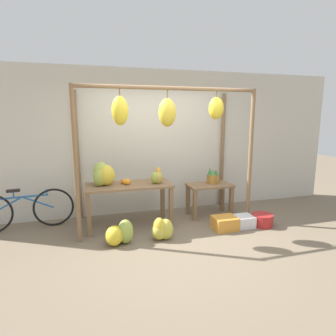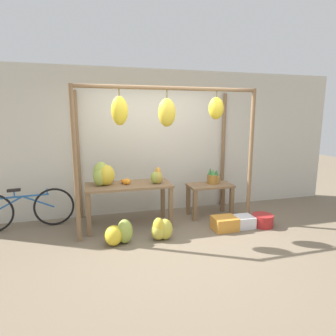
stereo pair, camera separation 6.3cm
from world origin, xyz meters
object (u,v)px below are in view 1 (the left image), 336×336
banana_pile_on_table (103,175)px  banana_pile_ground_left (119,234)px  blue_bucket (262,220)px  orange_pile (126,182)px  parked_bicycle (23,210)px  banana_pile_ground_right (162,230)px  papaya_pile (157,177)px  pineapple_cluster (213,177)px  fruit_crate_white (225,223)px  fruit_crate_purple (243,221)px

banana_pile_on_table → banana_pile_ground_left: 1.08m
banana_pile_on_table → blue_bucket: 2.89m
orange_pile → parked_bicycle: orange_pile is taller
banana_pile_ground_left → banana_pile_ground_right: bearing=-1.1°
banana_pile_ground_left → papaya_pile: (0.75, 0.62, 0.70)m
banana_pile_ground_right → blue_bucket: 1.86m
orange_pile → pineapple_cluster: size_ratio=0.64×
banana_pile_ground_right → papaya_pile: papaya_pile is taller
blue_bucket → papaya_pile: bearing=161.9°
banana_pile_on_table → papaya_pile: bearing=-7.4°
banana_pile_on_table → papaya_pile: banana_pile_on_table is taller
fruit_crate_white → banana_pile_ground_left: bearing=-177.4°
banana_pile_ground_left → banana_pile_ground_right: size_ratio=1.09×
banana_pile_on_table → papaya_pile: size_ratio=1.54×
parked_bicycle → banana_pile_on_table: bearing=-11.7°
blue_bucket → banana_pile_ground_left: bearing=-179.0°
orange_pile → pineapple_cluster: bearing=3.9°
banana_pile_ground_left → fruit_crate_purple: size_ratio=1.25×
pineapple_cluster → papaya_pile: bearing=-169.3°
banana_pile_ground_right → blue_bucket: bearing=1.8°
fruit_crate_white → blue_bucket: 0.71m
banana_pile_ground_left → papaya_pile: papaya_pile is taller
papaya_pile → fruit_crate_purple: bearing=-20.5°
parked_bicycle → fruit_crate_white: bearing=-15.8°
parked_bicycle → fruit_crate_purple: bearing=-14.2°
banana_pile_on_table → blue_bucket: size_ratio=1.20×
pineapple_cluster → parked_bicycle: (-3.41, 0.17, -0.39)m
orange_pile → fruit_crate_purple: 2.15m
banana_pile_ground_left → blue_bucket: size_ratio=1.23×
banana_pile_on_table → fruit_crate_purple: banana_pile_on_table is taller
orange_pile → blue_bucket: (2.29, -0.68, -0.69)m
orange_pile → pineapple_cluster: 1.70m
pineapple_cluster → banana_pile_on_table: bearing=-177.2°
fruit_crate_white → banana_pile_ground_right: bearing=-175.2°
pineapple_cluster → banana_pile_ground_right: pineapple_cluster is taller
fruit_crate_white → fruit_crate_purple: bearing=2.3°
fruit_crate_white → blue_bucket: bearing=-3.0°
banana_pile_ground_left → fruit_crate_white: size_ratio=1.12×
banana_pile_on_table → fruit_crate_white: 2.23m
parked_bicycle → fruit_crate_purple: (3.65, -0.92, -0.26)m
orange_pile → fruit_crate_white: size_ratio=0.50×
banana_pile_ground_left → banana_pile_on_table: bearing=102.5°
banana_pile_ground_left → fruit_crate_purple: bearing=2.6°
fruit_crate_white → blue_bucket: size_ratio=1.09×
fruit_crate_purple → banana_pile_ground_left: bearing=-177.4°
banana_pile_on_table → orange_pile: banana_pile_on_table is taller
pineapple_cluster → parked_bicycle: size_ratio=0.19×
banana_pile_ground_left → parked_bicycle: 1.82m
orange_pile → fruit_crate_white: bearing=-22.2°
blue_bucket → fruit_crate_purple: size_ratio=1.02×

